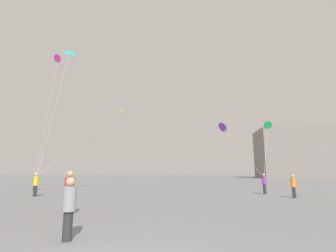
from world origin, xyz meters
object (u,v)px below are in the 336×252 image
at_px(kite_magenta_diamond, 57,61).
at_px(kite_emerald_diamond, 268,125).
at_px(kite_violet_diamond, 223,127).
at_px(kite_cyan_diamond, 69,54).
at_px(person_in_grey, 69,205).
at_px(person_in_purple, 264,183).
at_px(person_in_red, 69,191).
at_px(person_in_orange, 293,185).
at_px(kite_lime_diamond, 121,111).
at_px(person_in_yellow, 36,183).
at_px(person_in_teal, 35,181).
at_px(building_left_hall, 293,154).

distance_m(kite_magenta_diamond, kite_emerald_diamond, 32.21).
bearing_deg(kite_violet_diamond, kite_cyan_diamond, -139.03).
height_order(kite_cyan_diamond, kite_emerald_diamond, kite_cyan_diamond).
relative_size(person_in_grey, person_in_purple, 0.98).
relative_size(person_in_grey, person_in_red, 0.90).
bearing_deg(kite_magenta_diamond, person_in_orange, -15.64).
bearing_deg(person_in_orange, kite_lime_diamond, 26.20).
bearing_deg(person_in_grey, kite_cyan_diamond, 72.40).
distance_m(person_in_grey, kite_emerald_diamond, 39.40).
xyz_separation_m(person_in_purple, person_in_yellow, (-17.84, -3.01, 0.02)).
xyz_separation_m(kite_magenta_diamond, kite_lime_diamond, (5.41, 6.55, -4.03)).
bearing_deg(person_in_grey, person_in_purple, 12.35).
bearing_deg(kite_violet_diamond, person_in_purple, -83.69).
distance_m(kite_cyan_diamond, kite_emerald_diamond, 31.96).
bearing_deg(person_in_orange, person_in_yellow, 64.15).
relative_size(person_in_red, kite_emerald_diamond, 0.09).
bearing_deg(kite_magenta_diamond, kite_cyan_diamond, -52.48).
relative_size(person_in_purple, person_in_yellow, 0.98).
distance_m(person_in_orange, kite_lime_diamond, 21.64).
relative_size(person_in_teal, kite_lime_diamond, 0.20).
bearing_deg(person_in_grey, person_in_red, 69.76).
bearing_deg(person_in_teal, kite_magenta_diamond, -70.51).
relative_size(person_in_orange, person_in_yellow, 0.94).
relative_size(person_in_purple, person_in_orange, 1.04).
height_order(person_in_yellow, kite_cyan_diamond, kite_cyan_diamond).
height_order(person_in_purple, kite_lime_diamond, kite_lime_diamond).
bearing_deg(kite_emerald_diamond, person_in_orange, -105.37).
xyz_separation_m(person_in_orange, building_left_hall, (25.81, 59.58, 6.35)).
relative_size(kite_violet_diamond, kite_cyan_diamond, 1.12).
bearing_deg(person_in_purple, kite_magenta_diamond, 160.12).
bearing_deg(kite_violet_diamond, person_in_yellow, -138.55).
relative_size(kite_violet_diamond, building_left_hall, 0.60).
bearing_deg(person_in_yellow, person_in_purple, -43.51).
height_order(person_in_grey, person_in_purple, person_in_purple).
bearing_deg(building_left_hall, kite_lime_diamond, -131.23).
distance_m(person_in_red, building_left_hall, 78.05).
relative_size(person_in_orange, building_left_hall, 0.08).
xyz_separation_m(kite_lime_diamond, kite_emerald_diamond, (21.76, 10.24, -0.14)).
relative_size(person_in_yellow, person_in_teal, 0.98).
bearing_deg(building_left_hall, person_in_red, -119.58).
height_order(person_in_grey, building_left_hall, building_left_hall).
xyz_separation_m(kite_cyan_diamond, kite_emerald_diamond, (23.84, 21.12, -2.67)).
distance_m(person_in_grey, kite_lime_diamond, 26.08).
distance_m(person_in_orange, person_in_red, 14.96).
height_order(person_in_yellow, kite_violet_diamond, kite_violet_diamond).
relative_size(person_in_orange, kite_magenta_diamond, 0.13).
bearing_deg(person_in_teal, kite_lime_diamond, -15.93).
height_order(person_in_teal, kite_magenta_diamond, kite_magenta_diamond).
height_order(person_in_purple, person_in_orange, person_in_purple).
distance_m(person_in_purple, person_in_teal, 21.56).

